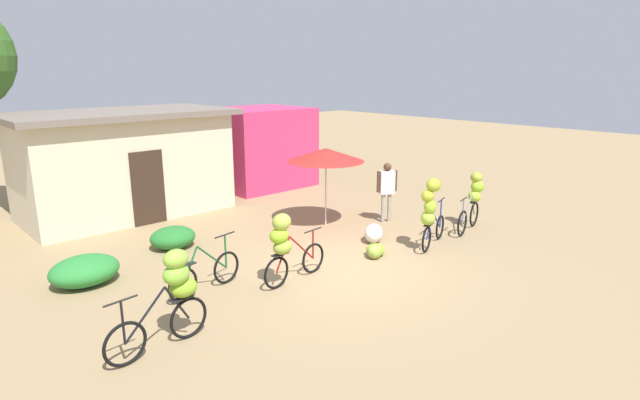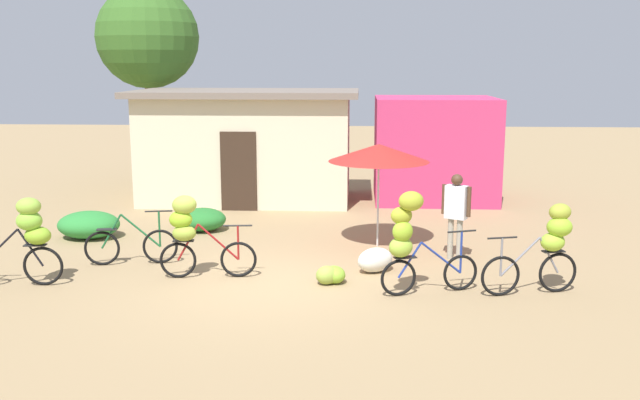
{
  "view_description": "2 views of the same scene",
  "coord_description": "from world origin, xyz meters",
  "px_view_note": "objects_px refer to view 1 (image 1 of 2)",
  "views": [
    {
      "loc": [
        -7.2,
        -7.08,
        4.11
      ],
      "look_at": [
        0.49,
        1.22,
        1.2
      ],
      "focal_mm": 28.78,
      "sensor_mm": 36.0,
      "label": 1
    },
    {
      "loc": [
        1.52,
        -11.36,
        3.69
      ],
      "look_at": [
        0.79,
        1.62,
        1.13
      ],
      "focal_mm": 39.31,
      "sensor_mm": 36.0,
      "label": 2
    }
  ],
  "objects_px": {
    "bicycle_near_pile": "(206,274)",
    "banana_pile_on_ground": "(375,251)",
    "market_umbrella": "(326,155)",
    "bicycle_center_loaded": "(285,242)",
    "shop_pink": "(260,147)",
    "bicycle_by_shop": "(431,209)",
    "person_vendor": "(387,186)",
    "produce_sack": "(374,233)",
    "bicycle_rightmost": "(474,196)",
    "building_low": "(124,163)",
    "bicycle_leftmost": "(173,289)"
  },
  "relations": [
    {
      "from": "shop_pink",
      "to": "produce_sack",
      "type": "xyz_separation_m",
      "value": [
        -1.73,
        -6.97,
        -1.16
      ]
    },
    {
      "from": "bicycle_center_loaded",
      "to": "banana_pile_on_ground",
      "type": "bearing_deg",
      "value": -4.07
    },
    {
      "from": "market_umbrella",
      "to": "bicycle_rightmost",
      "type": "relative_size",
      "value": 1.29
    },
    {
      "from": "market_umbrella",
      "to": "shop_pink",
      "type": "bearing_deg",
      "value": 72.37
    },
    {
      "from": "bicycle_near_pile",
      "to": "bicycle_center_loaded",
      "type": "xyz_separation_m",
      "value": [
        1.31,
        -0.77,
        0.52
      ]
    },
    {
      "from": "bicycle_center_loaded",
      "to": "person_vendor",
      "type": "relative_size",
      "value": 1.02
    },
    {
      "from": "bicycle_leftmost",
      "to": "person_vendor",
      "type": "distance_m",
      "value": 7.61
    },
    {
      "from": "bicycle_rightmost",
      "to": "banana_pile_on_ground",
      "type": "height_order",
      "value": "bicycle_rightmost"
    },
    {
      "from": "shop_pink",
      "to": "produce_sack",
      "type": "bearing_deg",
      "value": -103.95
    },
    {
      "from": "bicycle_near_pile",
      "to": "bicycle_center_loaded",
      "type": "height_order",
      "value": "bicycle_center_loaded"
    },
    {
      "from": "market_umbrella",
      "to": "bicycle_near_pile",
      "type": "xyz_separation_m",
      "value": [
        -4.59,
        -1.56,
        -1.56
      ]
    },
    {
      "from": "bicycle_near_pile",
      "to": "shop_pink",
      "type": "bearing_deg",
      "value": 47.25
    },
    {
      "from": "building_low",
      "to": "shop_pink",
      "type": "height_order",
      "value": "building_low"
    },
    {
      "from": "bicycle_near_pile",
      "to": "bicycle_by_shop",
      "type": "distance_m",
      "value": 5.27
    },
    {
      "from": "market_umbrella",
      "to": "banana_pile_on_ground",
      "type": "xyz_separation_m",
      "value": [
        -0.85,
        -2.51,
        -1.77
      ]
    },
    {
      "from": "bicycle_center_loaded",
      "to": "person_vendor",
      "type": "bearing_deg",
      "value": 16.99
    },
    {
      "from": "person_vendor",
      "to": "produce_sack",
      "type": "bearing_deg",
      "value": -149.53
    },
    {
      "from": "market_umbrella",
      "to": "banana_pile_on_ground",
      "type": "distance_m",
      "value": 3.19
    },
    {
      "from": "bicycle_center_loaded",
      "to": "bicycle_rightmost",
      "type": "height_order",
      "value": "bicycle_rightmost"
    },
    {
      "from": "produce_sack",
      "to": "person_vendor",
      "type": "height_order",
      "value": "person_vendor"
    },
    {
      "from": "shop_pink",
      "to": "bicycle_near_pile",
      "type": "bearing_deg",
      "value": -132.75
    },
    {
      "from": "building_low",
      "to": "produce_sack",
      "type": "relative_size",
      "value": 8.52
    },
    {
      "from": "shop_pink",
      "to": "bicycle_near_pile",
      "type": "relative_size",
      "value": 1.9
    },
    {
      "from": "bicycle_by_shop",
      "to": "banana_pile_on_ground",
      "type": "bearing_deg",
      "value": 157.31
    },
    {
      "from": "building_low",
      "to": "bicycle_leftmost",
      "type": "bearing_deg",
      "value": -107.95
    },
    {
      "from": "bicycle_near_pile",
      "to": "banana_pile_on_ground",
      "type": "height_order",
      "value": "bicycle_near_pile"
    },
    {
      "from": "banana_pile_on_ground",
      "to": "produce_sack",
      "type": "distance_m",
      "value": 1.05
    },
    {
      "from": "shop_pink",
      "to": "bicycle_leftmost",
      "type": "height_order",
      "value": "shop_pink"
    },
    {
      "from": "shop_pink",
      "to": "banana_pile_on_ground",
      "type": "distance_m",
      "value": 8.18
    },
    {
      "from": "market_umbrella",
      "to": "bicycle_rightmost",
      "type": "xyz_separation_m",
      "value": [
        2.67,
        -2.82,
        -1.05
      ]
    },
    {
      "from": "market_umbrella",
      "to": "produce_sack",
      "type": "relative_size",
      "value": 3.0
    },
    {
      "from": "person_vendor",
      "to": "shop_pink",
      "type": "bearing_deg",
      "value": 88.05
    },
    {
      "from": "market_umbrella",
      "to": "person_vendor",
      "type": "height_order",
      "value": "market_umbrella"
    },
    {
      "from": "building_low",
      "to": "bicycle_rightmost",
      "type": "xyz_separation_m",
      "value": [
        6.08,
        -7.6,
        -0.63
      ]
    },
    {
      "from": "banana_pile_on_ground",
      "to": "produce_sack",
      "type": "height_order",
      "value": "produce_sack"
    },
    {
      "from": "bicycle_center_loaded",
      "to": "shop_pink",
      "type": "bearing_deg",
      "value": 56.76
    },
    {
      "from": "bicycle_rightmost",
      "to": "market_umbrella",
      "type": "bearing_deg",
      "value": 133.4
    },
    {
      "from": "bicycle_near_pile",
      "to": "bicycle_rightmost",
      "type": "relative_size",
      "value": 1.04
    },
    {
      "from": "shop_pink",
      "to": "bicycle_center_loaded",
      "type": "bearing_deg",
      "value": -123.24
    },
    {
      "from": "bicycle_near_pile",
      "to": "bicycle_by_shop",
      "type": "bearing_deg",
      "value": -16.43
    },
    {
      "from": "shop_pink",
      "to": "bicycle_rightmost",
      "type": "bearing_deg",
      "value": -82.74
    },
    {
      "from": "market_umbrella",
      "to": "bicycle_leftmost",
      "type": "height_order",
      "value": "market_umbrella"
    },
    {
      "from": "banana_pile_on_ground",
      "to": "shop_pink",
      "type": "bearing_deg",
      "value": 72.04
    },
    {
      "from": "building_low",
      "to": "market_umbrella",
      "type": "height_order",
      "value": "building_low"
    },
    {
      "from": "market_umbrella",
      "to": "bicycle_rightmost",
      "type": "bearing_deg",
      "value": -46.6
    },
    {
      "from": "building_low",
      "to": "bicycle_near_pile",
      "type": "xyz_separation_m",
      "value": [
        -1.18,
        -6.35,
        -1.14
      ]
    },
    {
      "from": "market_umbrella",
      "to": "produce_sack",
      "type": "bearing_deg",
      "value": -92.72
    },
    {
      "from": "bicycle_near_pile",
      "to": "produce_sack",
      "type": "xyz_separation_m",
      "value": [
        4.5,
        -0.23,
        -0.14
      ]
    },
    {
      "from": "shop_pink",
      "to": "banana_pile_on_ground",
      "type": "relative_size",
      "value": 5.05
    },
    {
      "from": "bicycle_rightmost",
      "to": "produce_sack",
      "type": "bearing_deg",
      "value": 159.52
    }
  ]
}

